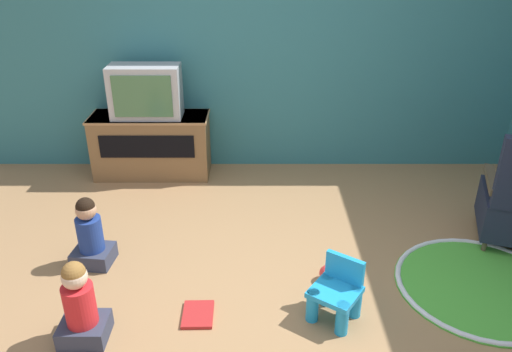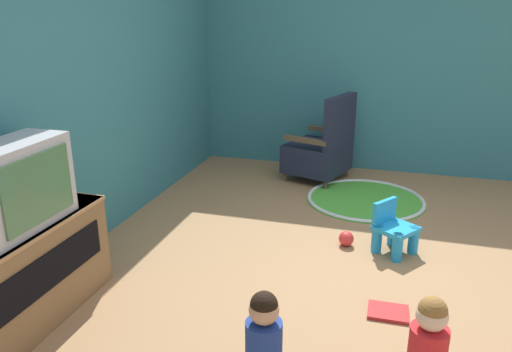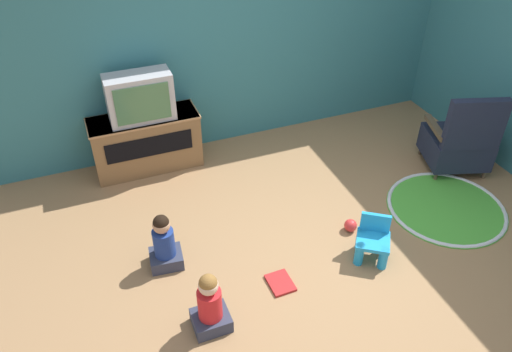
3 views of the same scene
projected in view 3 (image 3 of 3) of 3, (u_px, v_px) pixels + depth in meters
The scene contains 11 objects.
ground_plane at pixel (318, 249), 4.61m from camera, with size 30.00×30.00×0.00m, color #9E754C.
wall_back at pixel (221, 38), 5.44m from camera, with size 5.66×0.12×2.51m.
tv_cabinet at pixel (146, 142), 5.48m from camera, with size 1.17×0.44×0.63m.
television at pixel (140, 97), 5.12m from camera, with size 0.67×0.32×0.51m.
black_armchair at pixel (459, 142), 5.43m from camera, with size 0.79×0.77×0.97m.
yellow_kid_chair at pixel (373, 242), 4.44m from camera, with size 0.40×0.39×0.41m.
play_mat at pixel (446, 207), 5.07m from camera, with size 1.19×1.19×0.04m.
child_watching_left at pixel (164, 244), 4.32m from camera, with size 0.31×0.28×0.56m.
child_watching_center at pixel (210, 305), 3.79m from camera, with size 0.29×0.25×0.56m.
toy_ball at pixel (351, 225), 4.78m from camera, with size 0.12×0.12×0.12m.
book at pixel (280, 283), 4.27m from camera, with size 0.20×0.26×0.02m.
Camera 3 is at (-1.75, -2.85, 3.29)m, focal length 35.00 mm.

